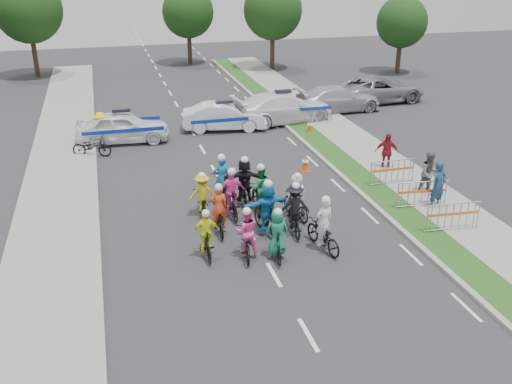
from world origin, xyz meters
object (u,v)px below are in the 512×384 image
object	(u,v)px
spectator_2	(387,152)
police_car_0	(123,127)
spectator_1	(430,174)
barrier_2	(392,173)
police_car_1	(224,116)
rider_4	(294,213)
tree_1	(273,10)
tree_4	(188,12)
cone_0	(305,164)
tree_2	(402,22)
cone_1	(310,127)
rider_3	(206,238)
rider_2	(246,238)
rider_12	(222,187)
rider_0	(323,232)
civilian_sedan	(338,99)
rider_7	(296,200)
barrier_1	(422,195)
barrier_0	(452,218)
rider_9	(232,198)
rider_8	(260,194)
rider_11	(244,184)
parked_bike	(92,147)
rider_6	(219,216)
rider_5	(267,211)
tree_3	(28,9)
spectator_0	(438,185)
police_car_2	(283,108)
rider_1	(277,238)
rider_10	(202,199)
marshal_hiviz	(101,129)

from	to	relation	value
spectator_2	police_car_0	bearing A→B (deg)	171.65
spectator_1	barrier_2	world-z (taller)	spectator_1
police_car_0	police_car_1	bearing A→B (deg)	-77.65
rider_4	tree_1	bearing A→B (deg)	-97.81
police_car_1	barrier_2	xyz separation A→B (m)	(4.94, -9.50, -0.17)
police_car_1	tree_4	bearing A→B (deg)	6.04
cone_0	tree_2	world-z (taller)	tree_2
cone_1	tree_2	distance (m)	17.98
rider_3	rider_4	xyz separation A→B (m)	(3.23, 0.90, 0.07)
rider_2	rider_12	size ratio (longest dim) A/B	0.89
rider_0	civilian_sedan	bearing A→B (deg)	-125.28
rider_7	barrier_1	distance (m)	4.82
barrier_0	cone_1	xyz separation A→B (m)	(-0.72, 12.07, -0.22)
tree_2	rider_9	bearing A→B (deg)	-130.13
tree_1	tree_4	world-z (taller)	tree_1
spectator_2	tree_2	xyz separation A→B (m)	(10.70, 18.90, 2.99)
rider_8	rider_11	size ratio (longest dim) A/B	0.98
rider_8	cone_0	xyz separation A→B (m)	(3.05, 3.48, -0.37)
civilian_sedan	cone_1	xyz separation A→B (m)	(-3.11, -3.66, -0.42)
civilian_sedan	parked_bike	bearing A→B (deg)	103.60
rider_6	spectator_2	distance (m)	9.18
rider_5	civilian_sedan	bearing A→B (deg)	-132.24
rider_9	rider_11	bearing A→B (deg)	-126.82
cone_0	spectator_2	bearing A→B (deg)	-13.13
tree_3	tree_4	world-z (taller)	tree_3
rider_4	barrier_2	size ratio (longest dim) A/B	0.96
cone_0	barrier_2	bearing A→B (deg)	-41.39
rider_3	rider_7	distance (m)	4.13
rider_9	tree_1	size ratio (longest dim) A/B	0.28
civilian_sedan	spectator_0	xyz separation A→B (m)	(-1.83, -13.84, 0.19)
rider_11	tree_3	xyz separation A→B (m)	(-9.41, 26.77, 4.06)
police_car_2	spectator_1	world-z (taller)	spectator_1
rider_5	tree_1	world-z (taller)	tree_1
rider_1	rider_6	distance (m)	2.63
tree_1	spectator_0	bearing A→B (deg)	-93.68
rider_10	barrier_0	size ratio (longest dim) A/B	0.87
rider_3	marshal_hiviz	xyz separation A→B (m)	(-2.92, 12.39, 0.17)
spectator_1	spectator_0	bearing A→B (deg)	-104.08
tree_1	barrier_0	bearing A→B (deg)	-94.54
rider_1	cone_1	xyz separation A→B (m)	(5.59, 12.12, -0.35)
rider_6	rider_9	world-z (taller)	rider_9
rider_9	cone_1	size ratio (longest dim) A/B	2.76
rider_6	spectator_0	xyz separation A→B (m)	(8.26, -0.29, 0.34)
rider_3	police_car_2	distance (m)	15.45
rider_4	tree_3	xyz separation A→B (m)	(-10.49, 29.47, 4.16)
civilian_sedan	marshal_hiviz	bearing A→B (deg)	97.75
cone_0	tree_4	world-z (taller)	tree_4
tree_4	tree_3	bearing A→B (deg)	-170.54
rider_10	civilian_sedan	bearing A→B (deg)	-129.65
barrier_2	police_car_0	bearing A→B (deg)	139.60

